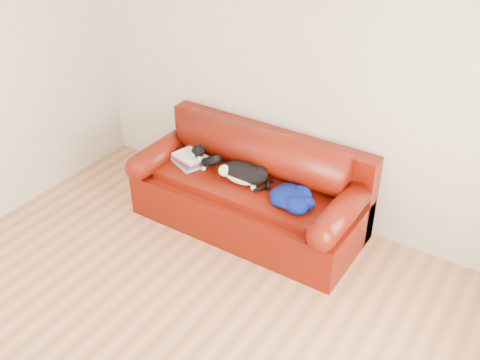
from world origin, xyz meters
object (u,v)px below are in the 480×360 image
(sofa_base, at_px, (248,204))
(blanket, at_px, (292,197))
(cat, at_px, (243,173))
(book_stack, at_px, (190,159))

(sofa_base, bearing_deg, blanket, -12.09)
(cat, bearing_deg, sofa_base, 43.64)
(blanket, bearing_deg, sofa_base, 167.91)
(sofa_base, xyz_separation_m, blanket, (0.49, -0.11, 0.32))
(cat, bearing_deg, blanket, -20.30)
(book_stack, xyz_separation_m, cat, (0.59, 0.01, 0.04))
(sofa_base, height_order, book_stack, book_stack)
(book_stack, relative_size, cat, 0.60)
(book_stack, bearing_deg, blanket, -2.46)
(book_stack, height_order, cat, cat)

